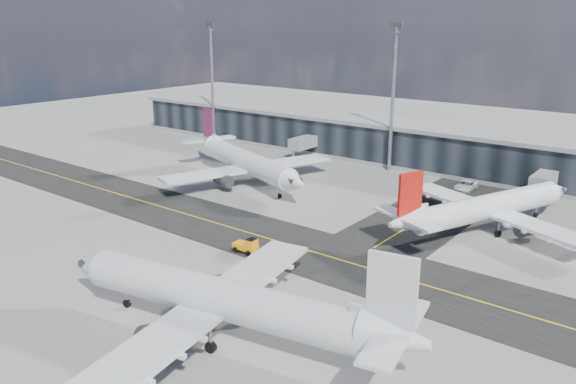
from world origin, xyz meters
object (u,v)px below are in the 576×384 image
airliner_af (245,161)px  airliner_near (224,300)px  service_van (466,185)px  baggage_tug (247,246)px  airliner_redtail (487,207)px

airliner_af → airliner_near: size_ratio=0.98×
service_van → baggage_tug: bearing=-106.2°
airliner_af → airliner_near: (35.08, -41.81, -0.03)m
baggage_tug → airliner_redtail: bearing=138.7°
baggage_tug → service_van: 46.98m
airliner_af → airliner_redtail: airliner_af is taller
airliner_redtail → service_van: bearing=140.3°
airliner_near → airliner_af: bearing=29.3°
airliner_near → service_van: bearing=-10.7°
airliner_af → airliner_near: airliner_af is taller
airliner_near → service_van: 61.96m
airliner_redtail → airliner_af: bearing=-155.5°
airliner_near → baggage_tug: 20.44m
airliner_redtail → airliner_near: (-9.78, -43.66, 0.33)m
airliner_af → airliner_redtail: size_ratio=1.11×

